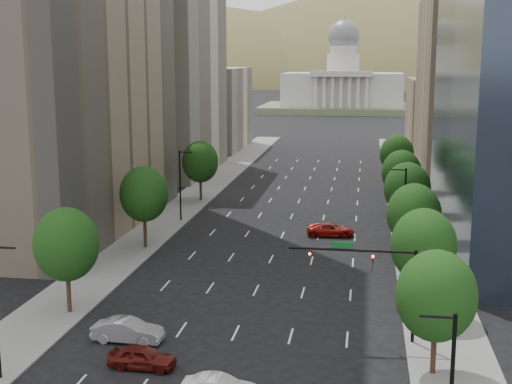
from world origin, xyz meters
The scene contains 23 objects.
sidewalk_left centered at (-15.50, 60.00, 0.07)m, with size 6.00×200.00×0.15m, color slate.
sidewalk_right centered at (15.50, 60.00, 0.07)m, with size 6.00×200.00×0.15m, color slate.
midrise_cream_left centered at (-25.00, 103.00, 17.50)m, with size 14.00×30.00×35.00m, color beige.
filler_left centered at (-25.00, 136.00, 9.00)m, with size 14.00×26.00×18.00m, color beige.
parking_tan_right centered at (25.00, 100.00, 15.00)m, with size 14.00×30.00×30.00m, color #8C7759.
filler_right centered at (25.00, 133.00, 8.00)m, with size 14.00×26.00×16.00m, color #8C7759.
tree_right_0 centered at (14.00, 25.00, 5.39)m, with size 5.20×5.20×8.39m.
tree_right_1 centered at (14.00, 36.00, 5.75)m, with size 5.20×5.20×8.75m.
tree_right_2 centered at (14.00, 48.00, 5.60)m, with size 5.20×5.20×8.61m.
tree_right_3 centered at (14.00, 60.00, 5.89)m, with size 5.20×5.20×8.89m.
tree_right_4 centered at (14.00, 74.00, 5.46)m, with size 5.20×5.20×8.46m.
tree_right_5 centered at (14.00, 90.00, 5.75)m, with size 5.20×5.20×8.75m.
tree_left_0 centered at (-14.00, 32.00, 5.75)m, with size 5.20×5.20×8.75m.
tree_left_1 centered at (-14.00, 52.00, 5.96)m, with size 5.20×5.20×8.97m.
tree_left_2 centered at (-14.00, 78.00, 5.68)m, with size 5.20×5.20×8.68m.
streetlight_rn centered at (13.44, 55.00, 4.84)m, with size 1.70×0.20×9.00m.
streetlight_ln centered at (-13.44, 65.00, 4.84)m, with size 1.70×0.20×9.00m.
traffic_signal centered at (10.53, 30.00, 5.17)m, with size 9.12×0.40×7.38m.
capitol centered at (0.00, 249.71, 8.58)m, with size 60.00×40.00×35.20m.
foothills centered at (34.67, 599.39, -37.78)m, with size 720.00×413.00×263.00m.
car_maroon centered at (-5.00, 23.04, 0.78)m, with size 1.83×4.55×1.55m, color #50110D.
car_silver centered at (-7.42, 27.17, 0.85)m, with size 1.80×5.17×1.71m, color #9E9DA2.
car_red_far centered at (5.50, 60.47, 0.75)m, with size 2.50×5.42×1.51m, color maroon.
Camera 1 is at (9.28, -19.27, 20.38)m, focal length 49.61 mm.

